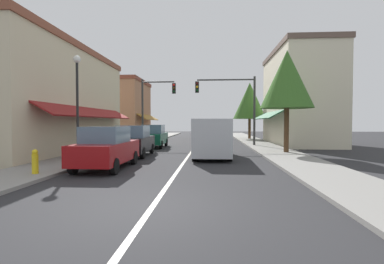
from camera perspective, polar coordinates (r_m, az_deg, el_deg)
ground_plane at (r=24.43m, az=0.72°, el=-2.69°), size 80.00×80.00×0.00m
sidewalk_left at (r=25.33m, az=-11.81°, el=-2.43°), size 2.60×56.00×0.12m
sidewalk_right at (r=24.73m, az=13.56°, el=-2.54°), size 2.60×56.00×0.12m
lane_center_stripe at (r=24.43m, az=0.72°, el=-2.68°), size 0.14×52.00×0.01m
storefront_left_block at (r=21.38m, az=-26.98°, el=5.70°), size 6.86×14.20×6.88m
storefront_right_block at (r=27.50m, az=20.24°, el=6.39°), size 5.78×10.20×8.32m
storefront_far_left at (r=35.83m, az=-12.64°, el=4.31°), size 5.39×8.20×6.99m
parked_car_nearest_left at (r=12.64m, az=-16.45°, el=-3.01°), size 1.78×4.10×1.77m
parked_car_second_left at (r=17.09m, az=-11.35°, el=-1.72°), size 1.88×4.15×1.77m
parked_car_third_left at (r=22.73m, az=-7.56°, el=-0.82°), size 1.85×4.13×1.77m
van_in_lane at (r=16.14m, az=4.01°, el=-0.94°), size 2.04×5.20×2.12m
traffic_signal_mast_arm at (r=23.95m, az=8.19°, el=6.46°), size 4.89×0.50×5.67m
traffic_signal_left_corner at (r=26.01m, az=-7.61°, el=5.95°), size 3.09×0.50×5.78m
street_lamp_left_near at (r=15.17m, az=-21.59°, el=7.42°), size 0.36×0.36×5.16m
tree_right_near at (r=18.96m, az=18.12°, el=9.76°), size 3.22×3.22×6.37m
tree_right_far at (r=33.62m, az=11.25°, el=6.02°), size 3.71×3.71×6.45m
fire_hydrant at (r=11.76m, az=-28.42°, el=-5.12°), size 0.22×0.22×0.87m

